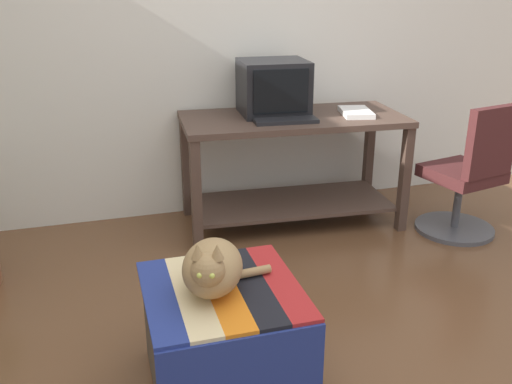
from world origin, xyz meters
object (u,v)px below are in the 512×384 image
(keyboard, at_px, (286,120))
(ottoman_with_blanket, at_px, (223,336))
(cat, at_px, (212,268))
(desk, at_px, (292,151))
(tv_monitor, at_px, (273,88))
(office_chair, at_px, (468,179))
(book, at_px, (356,112))

(keyboard, xyz_separation_m, ottoman_with_blanket, (-0.74, -1.37, -0.54))
(ottoman_with_blanket, bearing_deg, cat, -160.64)
(desk, distance_m, tv_monitor, 0.44)
(keyboard, bearing_deg, cat, -114.30)
(tv_monitor, relative_size, office_chair, 0.51)
(keyboard, relative_size, cat, 0.94)
(keyboard, distance_m, ottoman_with_blanket, 1.64)
(keyboard, height_order, office_chair, office_chair)
(office_chair, bearing_deg, ottoman_with_blanket, 16.01)
(tv_monitor, bearing_deg, desk, -42.07)
(cat, bearing_deg, book, 67.46)
(tv_monitor, height_order, office_chair, tv_monitor)
(ottoman_with_blanket, bearing_deg, book, 48.78)
(desk, distance_m, book, 0.49)
(tv_monitor, bearing_deg, book, -15.84)
(desk, bearing_deg, tv_monitor, 137.93)
(cat, xyz_separation_m, office_chair, (1.91, 1.01, -0.18))
(book, bearing_deg, ottoman_with_blanket, -118.90)
(book, xyz_separation_m, office_chair, (0.62, -0.43, -0.39))
(ottoman_with_blanket, height_order, cat, cat)
(book, bearing_deg, tv_monitor, 172.78)
(desk, relative_size, cat, 3.53)
(office_chair, bearing_deg, cat, 15.84)
(desk, xyz_separation_m, office_chair, (1.03, -0.51, -0.13))
(book, relative_size, office_chair, 0.33)
(tv_monitor, relative_size, keyboard, 1.14)
(office_chair, bearing_deg, tv_monitor, -40.67)
(book, xyz_separation_m, ottoman_with_blanket, (-1.26, -1.43, -0.54))
(keyboard, bearing_deg, ottoman_with_blanket, -113.27)
(tv_monitor, distance_m, cat, 1.84)
(book, height_order, office_chair, office_chair)
(cat, bearing_deg, desk, 79.30)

